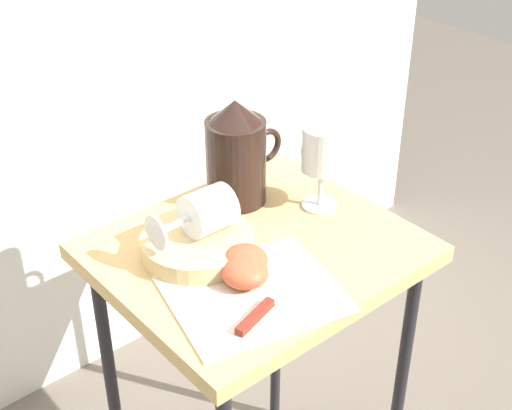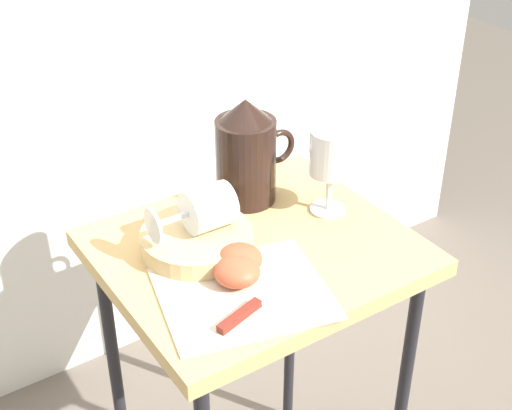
# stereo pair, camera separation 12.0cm
# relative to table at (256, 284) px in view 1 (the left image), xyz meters

# --- Properties ---
(table) EXTENTS (0.51, 0.44, 0.72)m
(table) POSITION_rel_table_xyz_m (0.00, 0.00, 0.00)
(table) COLOR tan
(table) RESTS_ON ground_plane
(linen_napkin) EXTENTS (0.30, 0.27, 0.00)m
(linen_napkin) POSITION_rel_table_xyz_m (-0.09, -0.10, 0.09)
(linen_napkin) COLOR beige
(linen_napkin) RESTS_ON table
(basket_tray) EXTENTS (0.19, 0.19, 0.03)m
(basket_tray) POSITION_rel_table_xyz_m (-0.09, 0.04, 0.10)
(basket_tray) COLOR tan
(basket_tray) RESTS_ON table
(pitcher) EXTENTS (0.16, 0.11, 0.20)m
(pitcher) POSITION_rel_table_xyz_m (0.07, 0.14, 0.17)
(pitcher) COLOR black
(pitcher) RESTS_ON table
(wine_glass_upright) EXTENTS (0.08, 0.08, 0.16)m
(wine_glass_upright) POSITION_rel_table_xyz_m (0.17, 0.02, 0.19)
(wine_glass_upright) COLOR silver
(wine_glass_upright) RESTS_ON table
(wine_glass_tipped_near) EXTENTS (0.14, 0.08, 0.08)m
(wine_glass_tipped_near) POSITION_rel_table_xyz_m (-0.07, 0.05, 0.16)
(wine_glass_tipped_near) COLOR silver
(wine_glass_tipped_near) RESTS_ON basket_tray
(apple_half_left) EXTENTS (0.07, 0.07, 0.04)m
(apple_half_left) POSITION_rel_table_xyz_m (-0.08, -0.07, 0.11)
(apple_half_left) COLOR #C15133
(apple_half_left) RESTS_ON linen_napkin
(apple_half_right) EXTENTS (0.07, 0.07, 0.04)m
(apple_half_right) POSITION_rel_table_xyz_m (-0.06, -0.05, 0.11)
(apple_half_right) COLOR #C15133
(apple_half_right) RESTS_ON linen_napkin
(knife) EXTENTS (0.20, 0.07, 0.01)m
(knife) POSITION_rel_table_xyz_m (-0.10, -0.14, 0.09)
(knife) COLOR silver
(knife) RESTS_ON linen_napkin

